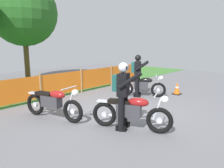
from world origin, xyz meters
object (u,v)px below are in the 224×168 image
(motorcycle_third, at_px, (131,111))
(traffic_cone, at_px, (177,88))
(rider_third, at_px, (123,92))
(rider_lead, at_px, (137,73))
(motorcycle_lead, at_px, (142,86))
(motorcycle_trailing, at_px, (53,103))

(motorcycle_third, distance_m, traffic_cone, 4.46)
(motorcycle_third, height_order, rider_third, rider_third)
(rider_lead, xyz_separation_m, traffic_cone, (1.37, -1.09, -0.69))
(traffic_cone, bearing_deg, rider_lead, 141.44)
(motorcycle_third, bearing_deg, rider_lead, 100.51)
(motorcycle_lead, bearing_deg, motorcycle_trailing, -124.73)
(traffic_cone, bearing_deg, rider_third, -172.10)
(motorcycle_trailing, bearing_deg, rider_third, 7.79)
(motorcycle_lead, xyz_separation_m, motorcycle_third, (-3.10, -1.74, 0.04))
(motorcycle_lead, bearing_deg, traffic_cone, 25.57)
(rider_lead, height_order, rider_third, same)
(motorcycle_trailing, xyz_separation_m, rider_lead, (3.83, -0.23, 0.48))
(motorcycle_trailing, xyz_separation_m, motorcycle_third, (0.83, -2.15, -0.00))
(motorcycle_trailing, height_order, rider_lead, rider_lead)
(rider_third, bearing_deg, motorcycle_third, 0.51)
(motorcycle_third, distance_m, rider_lead, 3.60)
(motorcycle_lead, distance_m, rider_third, 3.58)
(motorcycle_trailing, bearing_deg, motorcycle_lead, 70.93)
(rider_lead, distance_m, traffic_cone, 1.89)
(traffic_cone, bearing_deg, motorcycle_lead, 144.32)
(motorcycle_third, height_order, traffic_cone, motorcycle_third)
(motorcycle_trailing, relative_size, rider_third, 1.21)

